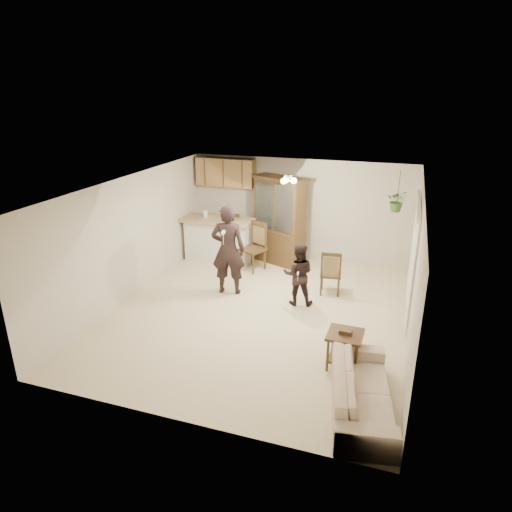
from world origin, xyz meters
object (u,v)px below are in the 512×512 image
(china_hutch, at_px, (279,221))
(chair_hutch_left, at_px, (253,257))
(chair_bar, at_px, (227,248))
(chair_hutch_right, at_px, (330,281))
(child, at_px, (298,273))
(sofa, at_px, (363,386))
(adult, at_px, (228,253))
(side_table, at_px, (344,349))

(china_hutch, relative_size, chair_hutch_left, 1.87)
(china_hutch, distance_m, chair_hutch_left, 1.10)
(chair_bar, distance_m, chair_hutch_right, 2.97)
(child, bearing_deg, chair_bar, -49.51)
(china_hutch, bearing_deg, child, -42.47)
(sofa, xyz_separation_m, child, (-1.58, 2.84, 0.31))
(adult, distance_m, chair_hutch_right, 2.24)
(adult, distance_m, side_table, 3.42)
(child, relative_size, chair_hutch_left, 1.18)
(chair_bar, bearing_deg, child, -36.92)
(adult, xyz_separation_m, chair_hutch_left, (0.06, 1.37, -0.58))
(child, xyz_separation_m, chair_hutch_right, (0.53, 0.71, -0.40))
(sofa, bearing_deg, side_table, 12.31)
(sofa, height_order, chair_hutch_left, chair_hutch_left)
(sofa, bearing_deg, chair_hutch_right, 6.42)
(child, distance_m, china_hutch, 2.36)
(china_hutch, bearing_deg, side_table, -39.13)
(chair_hutch_left, height_order, chair_hutch_right, chair_hutch_left)
(chair_hutch_left, bearing_deg, chair_hutch_right, 4.01)
(child, xyz_separation_m, chair_bar, (-2.24, 1.77, -0.34))
(china_hutch, bearing_deg, adult, -81.98)
(adult, relative_size, chair_hutch_left, 1.57)
(sofa, relative_size, chair_hutch_right, 1.92)
(china_hutch, height_order, chair_hutch_left, china_hutch)
(child, relative_size, chair_bar, 1.14)
(china_hutch, height_order, chair_hutch_right, china_hutch)
(adult, relative_size, chair_bar, 1.52)
(chair_bar, bearing_deg, chair_hutch_left, -22.13)
(adult, xyz_separation_m, china_hutch, (0.52, 2.05, 0.16))
(sofa, distance_m, chair_hutch_left, 5.24)
(adult, bearing_deg, china_hutch, -115.26)
(adult, distance_m, china_hutch, 2.12)
(chair_bar, distance_m, chair_hutch_left, 0.86)
(adult, bearing_deg, chair_hutch_left, -103.72)
(sofa, bearing_deg, chair_hutch_left, 25.31)
(adult, bearing_deg, side_table, 132.87)
(child, bearing_deg, adult, -13.40)
(chair_bar, bearing_deg, adult, -65.63)
(side_table, height_order, chair_bar, chair_bar)
(side_table, bearing_deg, chair_bar, 133.00)
(china_hutch, distance_m, chair_hutch_right, 2.21)
(sofa, height_order, chair_bar, chair_bar)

